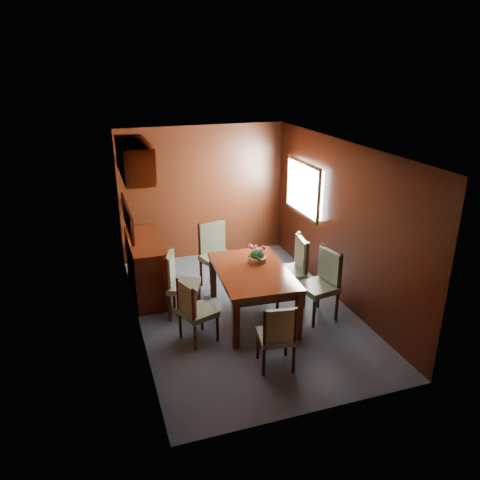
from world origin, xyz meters
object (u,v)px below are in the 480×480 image
object	(u,v)px
chair_left_near	(194,308)
chair_head	(277,334)
sideboard	(146,267)
dining_table	(252,276)
flower_centerpiece	(258,253)
chair_right_near	(322,280)

from	to	relation	value
chair_left_near	chair_head	size ratio (longest dim) A/B	1.01
sideboard	dining_table	world-z (taller)	sideboard
sideboard	flower_centerpiece	xyz separation A→B (m)	(1.48, -0.96, 0.41)
dining_table	chair_left_near	size ratio (longest dim) A/B	1.84
sideboard	flower_centerpiece	distance (m)	1.81
chair_head	flower_centerpiece	xyz separation A→B (m)	(0.30, 1.48, 0.38)
chair_right_near	flower_centerpiece	bearing A→B (deg)	45.22
sideboard	dining_table	size ratio (longest dim) A/B	0.87
chair_left_near	chair_right_near	world-z (taller)	chair_right_near
dining_table	sideboard	bearing A→B (deg)	141.65
chair_left_near	chair_right_near	bearing A→B (deg)	72.81
chair_left_near	dining_table	bearing A→B (deg)	92.74
chair_left_near	chair_right_near	size ratio (longest dim) A/B	0.87
sideboard	dining_table	distance (m)	1.78
sideboard	chair_right_near	size ratio (longest dim) A/B	1.39
chair_right_near	flower_centerpiece	size ratio (longest dim) A/B	3.63
dining_table	chair_left_near	bearing A→B (deg)	-154.36
sideboard	chair_head	size ratio (longest dim) A/B	1.62
sideboard	chair_right_near	distance (m)	2.70
chair_head	flower_centerpiece	world-z (taller)	flower_centerpiece
sideboard	chair_head	distance (m)	2.70
dining_table	flower_centerpiece	size ratio (longest dim) A/B	5.79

